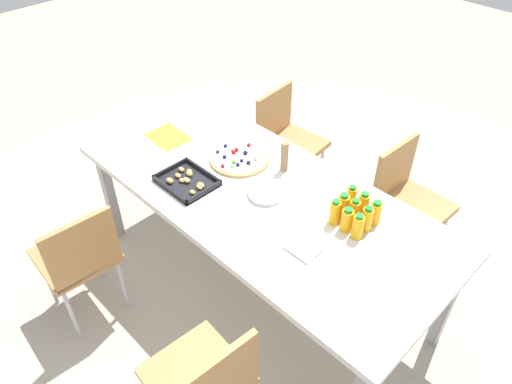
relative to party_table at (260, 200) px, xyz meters
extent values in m
plane|color=#B2A899|center=(0.00, 0.00, -0.69)|extent=(12.00, 12.00, 0.00)
cube|color=silver|center=(0.00, 0.00, 0.04)|extent=(2.19, 0.96, 0.04)
cube|color=#99999E|center=(-1.01, -0.40, -0.34)|extent=(0.06, 0.06, 0.72)
cube|color=#99999E|center=(1.01, -0.40, -0.34)|extent=(0.06, 0.06, 0.72)
cube|color=#99999E|center=(1.01, 0.40, -0.34)|extent=(0.06, 0.06, 0.72)
cube|color=#B7844C|center=(0.46, -0.81, -0.24)|extent=(0.44, 0.44, 0.04)
cube|color=#B7844C|center=(0.64, -0.79, -0.05)|extent=(0.07, 0.38, 0.38)
cylinder|color=silver|center=(0.31, -0.99, -0.49)|extent=(0.02, 0.02, 0.41)
cylinder|color=silver|center=(0.28, -0.67, -0.49)|extent=(0.02, 0.02, 0.41)
cylinder|color=silver|center=(0.63, -0.96, -0.49)|extent=(0.02, 0.02, 0.41)
cylinder|color=silver|center=(0.60, -0.64, -0.49)|extent=(0.02, 0.02, 0.41)
cube|color=#B7844C|center=(-0.53, -0.84, -0.24)|extent=(0.42, 0.42, 0.04)
cube|color=#B7844C|center=(-0.34, -0.84, -0.05)|extent=(0.05, 0.38, 0.38)
cylinder|color=silver|center=(-0.69, -0.99, -0.49)|extent=(0.02, 0.02, 0.41)
cylinder|color=silver|center=(-0.68, -0.67, -0.49)|extent=(0.02, 0.02, 0.41)
cylinder|color=silver|center=(-0.37, -1.00, -0.49)|extent=(0.02, 0.02, 0.41)
cylinder|color=silver|center=(-0.36, -0.68, -0.49)|extent=(0.02, 0.02, 0.41)
cube|color=#B7844C|center=(0.60, 0.86, -0.24)|extent=(0.43, 0.43, 0.04)
cube|color=#B7844C|center=(0.41, 0.87, -0.05)|extent=(0.06, 0.38, 0.38)
cylinder|color=silver|center=(0.77, 1.01, -0.49)|extent=(0.02, 0.02, 0.41)
cylinder|color=silver|center=(0.74, 0.69, -0.49)|extent=(0.02, 0.02, 0.41)
cylinder|color=silver|center=(0.45, 1.03, -0.49)|extent=(0.02, 0.02, 0.41)
cylinder|color=silver|center=(0.42, 0.71, -0.49)|extent=(0.02, 0.02, 0.41)
cube|color=#B7844C|center=(-0.44, 0.84, -0.24)|extent=(0.43, 0.43, 0.04)
cube|color=#B7844C|center=(-0.63, 0.86, -0.05)|extent=(0.06, 0.38, 0.38)
cylinder|color=silver|center=(-0.30, 0.67, -0.49)|extent=(0.02, 0.02, 0.41)
cylinder|color=#FAAC14|center=(-0.58, -0.24, 0.12)|extent=(0.06, 0.06, 0.12)
cylinder|color=#1E8C33|center=(-0.58, -0.24, 0.19)|extent=(0.04, 0.04, 0.02)
cylinder|color=#F9AC14|center=(-0.50, -0.24, 0.13)|extent=(0.06, 0.06, 0.13)
cylinder|color=#1E8C33|center=(-0.50, -0.24, 0.20)|extent=(0.04, 0.04, 0.02)
cylinder|color=#F9AD14|center=(-0.43, -0.24, 0.13)|extent=(0.05, 0.05, 0.13)
cylinder|color=#1E8C33|center=(-0.43, -0.24, 0.20)|extent=(0.03, 0.03, 0.02)
cylinder|color=#F9AE14|center=(-0.58, -0.17, 0.13)|extent=(0.06, 0.06, 0.13)
cylinder|color=#1E8C33|center=(-0.58, -0.17, 0.20)|extent=(0.04, 0.04, 0.02)
cylinder|color=#F9AE14|center=(-0.50, -0.17, 0.13)|extent=(0.05, 0.05, 0.13)
cylinder|color=#1E8C33|center=(-0.50, -0.17, 0.20)|extent=(0.04, 0.04, 0.02)
cylinder|color=#FAAC14|center=(-0.43, -0.16, 0.13)|extent=(0.06, 0.06, 0.13)
cylinder|color=#1E8C33|center=(-0.43, -0.16, 0.20)|extent=(0.04, 0.04, 0.02)
cylinder|color=#FAAE14|center=(-0.58, -0.10, 0.13)|extent=(0.06, 0.06, 0.13)
cylinder|color=#1E8C33|center=(-0.58, -0.10, 0.20)|extent=(0.04, 0.04, 0.02)
cylinder|color=#FAAC14|center=(-0.51, -0.10, 0.12)|extent=(0.06, 0.06, 0.12)
cylinder|color=#1E8C33|center=(-0.51, -0.10, 0.19)|extent=(0.04, 0.04, 0.02)
cylinder|color=#F9AC14|center=(-0.43, -0.10, 0.13)|extent=(0.05, 0.05, 0.13)
cylinder|color=#1E8C33|center=(-0.43, -0.10, 0.20)|extent=(0.04, 0.04, 0.02)
cylinder|color=tan|center=(0.30, -0.13, 0.07)|extent=(0.36, 0.36, 0.02)
cylinder|color=white|center=(0.30, -0.13, 0.08)|extent=(0.33, 0.33, 0.01)
sphere|color=#1E1947|center=(0.41, -0.06, 0.09)|extent=(0.02, 0.02, 0.02)
sphere|color=red|center=(0.34, -0.13, 0.09)|extent=(0.03, 0.03, 0.03)
sphere|color=#66B238|center=(0.36, -0.13, 0.09)|extent=(0.02, 0.02, 0.02)
sphere|color=red|center=(0.29, 0.01, 0.09)|extent=(0.02, 0.02, 0.02)
sphere|color=#1E1947|center=(0.25, -0.10, 0.09)|extent=(0.02, 0.02, 0.02)
sphere|color=red|center=(0.33, -0.24, 0.09)|extent=(0.02, 0.02, 0.02)
sphere|color=#66B238|center=(0.20, -0.17, 0.09)|extent=(0.02, 0.02, 0.02)
sphere|color=#66B238|center=(0.27, -0.06, 0.09)|extent=(0.02, 0.02, 0.02)
sphere|color=#1E1947|center=(0.20, -0.11, 0.09)|extent=(0.03, 0.03, 0.03)
sphere|color=#1E1947|center=(0.29, -0.17, 0.09)|extent=(0.03, 0.03, 0.03)
sphere|color=#1E1947|center=(0.35, -0.06, 0.09)|extent=(0.02, 0.02, 0.02)
sphere|color=#1E1947|center=(0.24, -0.06, 0.09)|extent=(0.02, 0.02, 0.02)
sphere|color=#1E1947|center=(0.43, -0.14, 0.09)|extent=(0.02, 0.02, 0.02)
sphere|color=red|center=(0.35, -0.16, 0.09)|extent=(0.03, 0.03, 0.03)
sphere|color=#66B238|center=(0.25, -0.02, 0.09)|extent=(0.02, 0.02, 0.02)
cube|color=black|center=(0.34, 0.23, 0.07)|extent=(0.31, 0.25, 0.01)
cube|color=black|center=(0.34, 0.11, 0.08)|extent=(0.31, 0.01, 0.03)
cube|color=black|center=(0.34, 0.35, 0.08)|extent=(0.31, 0.01, 0.03)
cube|color=black|center=(0.19, 0.23, 0.08)|extent=(0.01, 0.25, 0.03)
cube|color=black|center=(0.49, 0.23, 0.08)|extent=(0.01, 0.25, 0.03)
ellipsoid|color=tan|center=(0.38, 0.19, 0.08)|extent=(0.04, 0.03, 0.03)
ellipsoid|color=tan|center=(0.40, 0.17, 0.08)|extent=(0.04, 0.03, 0.02)
ellipsoid|color=tan|center=(0.25, 0.21, 0.08)|extent=(0.05, 0.04, 0.03)
ellipsoid|color=tan|center=(0.25, 0.22, 0.08)|extent=(0.04, 0.03, 0.02)
ellipsoid|color=tan|center=(0.24, 0.22, 0.08)|extent=(0.04, 0.03, 0.02)
ellipsoid|color=tan|center=(0.41, 0.24, 0.08)|extent=(0.04, 0.03, 0.02)
ellipsoid|color=tan|center=(0.24, 0.28, 0.08)|extent=(0.04, 0.03, 0.02)
ellipsoid|color=tan|center=(0.40, 0.30, 0.08)|extent=(0.05, 0.04, 0.03)
ellipsoid|color=tan|center=(0.34, 0.23, 0.08)|extent=(0.05, 0.03, 0.03)
ellipsoid|color=tan|center=(0.44, 0.19, 0.08)|extent=(0.04, 0.03, 0.02)
ellipsoid|color=tan|center=(0.36, 0.25, 0.08)|extent=(0.04, 0.03, 0.02)
cylinder|color=silver|center=(-0.04, -0.01, 0.06)|extent=(0.20, 0.20, 0.00)
cylinder|color=silver|center=(-0.04, -0.01, 0.07)|extent=(0.20, 0.20, 0.00)
cylinder|color=silver|center=(-0.04, -0.01, 0.07)|extent=(0.20, 0.20, 0.00)
cylinder|color=silver|center=(-0.04, -0.01, 0.08)|extent=(0.20, 0.20, 0.00)
cylinder|color=silver|center=(-0.04, -0.01, 0.08)|extent=(0.20, 0.20, 0.00)
cube|color=white|center=(-0.45, 0.14, 0.07)|extent=(0.15, 0.15, 0.02)
cylinder|color=#9E7A56|center=(0.04, -0.24, 0.15)|extent=(0.04, 0.04, 0.19)
cube|color=yellow|center=(0.79, 0.03, 0.06)|extent=(0.27, 0.21, 0.01)
camera|label=1|loc=(-1.41, 1.44, 1.76)|focal=33.77mm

